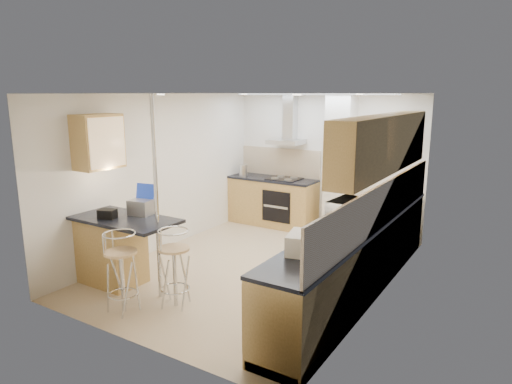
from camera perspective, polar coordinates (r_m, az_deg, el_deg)
The scene contains 16 objects.
ground at distance 6.76m, azimuth 0.15°, elevation -9.48°, with size 4.80×4.80×0.00m, color tan.
room_shell at distance 6.52m, azimuth 4.33°, elevation 3.73°, with size 3.64×4.84×2.51m.
right_counter at distance 6.00m, azimuth 12.55°, elevation -7.98°, with size 0.63×4.40×0.92m.
back_counter at distance 8.81m, azimuth 2.09°, elevation -1.15°, with size 1.70×0.63×0.92m.
peninsula at distance 6.24m, azimuth -15.99°, elevation -7.23°, with size 1.47×0.72×0.94m.
microwave at distance 5.73m, azimuth 11.51°, elevation -2.47°, with size 0.55×0.37×0.31m, color white.
laptop at distance 6.17m, azimuth -14.21°, elevation -1.86°, with size 0.29×0.22×0.20m, color gray.
bag at distance 6.13m, azimuth -18.09°, elevation -2.60°, with size 0.21×0.15×0.12m, color black.
bar_stool_near at distance 5.56m, azimuth -16.44°, elevation -9.60°, with size 0.40×0.40×0.97m, color tan, non-canonical shape.
bar_stool_end at distance 5.56m, azimuth -10.13°, elevation -9.33°, with size 0.39×0.39×0.96m, color tan, non-canonical shape.
jar_a at distance 6.70m, azimuth 15.89°, elevation -1.13°, with size 0.12×0.12×0.17m, color silver.
jar_b at distance 7.20m, azimuth 17.52°, elevation -0.42°, with size 0.11×0.11×0.15m, color silver.
jar_c at distance 5.32m, azimuth 11.14°, elevation -4.17°, with size 0.14×0.14×0.20m, color #ADA68A.
jar_d at distance 5.43m, azimuth 12.42°, elevation -4.15°, with size 0.10×0.10×0.16m, color white.
bread_bin at distance 4.65m, azimuth 6.04°, elevation -6.39°, with size 0.31×0.39×0.21m, color silver.
kettle at distance 8.91m, azimuth -1.60°, elevation 2.72°, with size 0.16×0.16×0.22m, color #BCBEC1.
Camera 1 is at (3.31, -5.34, 2.51)m, focal length 32.00 mm.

